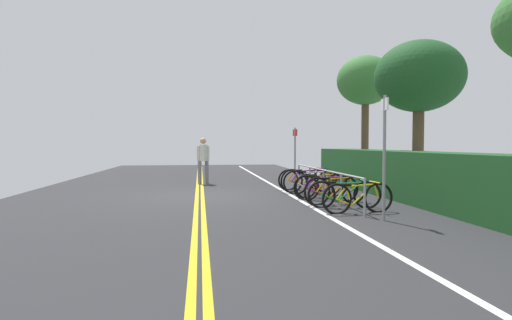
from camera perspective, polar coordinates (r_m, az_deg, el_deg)
The scene contains 19 objects.
ground_plane at distance 12.15m, azimuth -7.73°, elevation -4.98°, with size 34.97×10.71×0.05m, color #2B2B2D.
centre_line_yellow_inner at distance 12.15m, azimuth -8.10°, elevation -4.86°, with size 31.47×0.10×0.00m, color gold.
centre_line_yellow_outer at distance 12.15m, azimuth -7.35°, elevation -4.86°, with size 31.47×0.10×0.00m, color gold.
bike_lane_stripe_white at distance 12.43m, azimuth 4.55°, elevation -4.68°, with size 31.47×0.12×0.00m, color white.
bike_rack at distance 11.50m, azimuth 9.25°, elevation -2.29°, with size 5.77×0.05×0.80m.
bicycle_0 at distance 13.73m, azimuth 6.39°, elevation -2.63°, with size 0.46×1.70×0.72m.
bicycle_1 at distance 13.12m, azimuth 7.08°, elevation -2.75°, with size 0.51×1.81×0.77m.
bicycle_2 at distance 12.44m, azimuth 7.67°, elevation -3.04°, with size 0.62×1.68×0.76m.
bicycle_3 at distance 11.87m, azimuth 9.02°, elevation -3.41°, with size 0.57×1.67×0.72m.
bicycle_4 at distance 11.16m, azimuth 9.48°, elevation -3.78°, with size 0.67×1.62×0.72m.
bicycle_5 at distance 10.54m, azimuth 10.83°, elevation -4.08°, with size 0.52×1.72×0.74m.
bicycle_6 at distance 9.98m, azimuth 12.01°, elevation -4.60°, with size 0.46×1.72×0.69m.
bicycle_7 at distance 9.29m, azimuth 13.77°, elevation -5.06°, with size 0.46×1.65×0.71m.
pedestrian at distance 15.60m, azimuth -7.26°, elevation 0.37°, with size 0.32×0.46×1.72m.
sign_post_near at distance 15.16m, azimuth 5.36°, elevation 1.34°, with size 0.36×0.09×2.08m.
sign_post_far at distance 8.45m, azimuth 17.19°, elevation 1.86°, with size 0.36×0.07×2.44m.
hedge_backdrop at distance 11.05m, azimuth 23.07°, elevation -2.36°, with size 14.72×1.25×1.30m, color #1C4C21.
tree_near_left at distance 17.78m, azimuth 14.78°, elevation 10.32°, with size 2.32×2.32×5.08m.
tree_mid at distance 14.42m, azimuth 21.45°, elevation 10.46°, with size 2.78×2.78×4.77m.
Camera 1 is at (12.05, 0.01, 1.50)m, focal length 29.18 mm.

